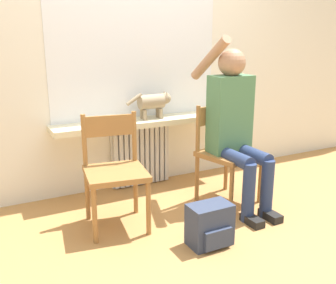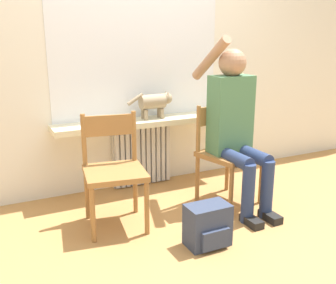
# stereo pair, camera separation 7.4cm
# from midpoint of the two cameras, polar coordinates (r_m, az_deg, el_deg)

# --- Properties ---
(ground_plane) EXTENTS (12.00, 12.00, 0.00)m
(ground_plane) POSITION_cam_midpoint_polar(r_m,az_deg,el_deg) (2.91, 4.69, -13.44)
(ground_plane) COLOR #B27F47
(wall_with_window) EXTENTS (7.00, 0.06, 2.70)m
(wall_with_window) POSITION_cam_midpoint_polar(r_m,az_deg,el_deg) (3.65, -5.44, 14.48)
(wall_with_window) COLOR white
(wall_with_window) RESTS_ON ground_plane
(radiator) EXTENTS (0.57, 0.08, 0.61)m
(radiator) POSITION_cam_midpoint_polar(r_m,az_deg,el_deg) (3.74, -4.59, -1.73)
(radiator) COLOR silver
(radiator) RESTS_ON ground_plane
(windowsill) EXTENTS (1.67, 0.29, 0.05)m
(windowsill) POSITION_cam_midpoint_polar(r_m,az_deg,el_deg) (3.57, -4.08, 2.91)
(windowsill) COLOR beige
(windowsill) RESTS_ON radiator
(window_glass) EXTENTS (1.60, 0.01, 1.15)m
(window_glass) POSITION_cam_midpoint_polar(r_m,az_deg,el_deg) (3.62, -5.18, 12.62)
(window_glass) COLOR white
(window_glass) RESTS_ON windowsill
(chair_left) EXTENTS (0.49, 0.49, 0.84)m
(chair_left) POSITION_cam_midpoint_polar(r_m,az_deg,el_deg) (2.93, -8.49, -3.94)
(chair_left) COLOR #9E6B38
(chair_left) RESTS_ON ground_plane
(chair_right) EXTENTS (0.52, 0.52, 0.84)m
(chair_right) POSITION_cam_midpoint_polar(r_m,az_deg,el_deg) (3.36, 7.80, -1.35)
(chair_right) COLOR #9E6B38
(chair_right) RESTS_ON ground_plane
(person) EXTENTS (0.36, 0.95, 1.40)m
(person) POSITION_cam_midpoint_polar(r_m,az_deg,el_deg) (3.23, 9.08, 3.04)
(person) COLOR navy
(person) RESTS_ON ground_plane
(cat) EXTENTS (0.44, 0.13, 0.24)m
(cat) POSITION_cam_midpoint_polar(r_m,az_deg,el_deg) (3.57, -2.69, 5.84)
(cat) COLOR #9E896B
(cat) RESTS_ON windowsill
(backpack) EXTENTS (0.30, 0.21, 0.29)m
(backpack) POSITION_cam_midpoint_polar(r_m,az_deg,el_deg) (2.75, 5.34, -11.93)
(backpack) COLOR #333D56
(backpack) RESTS_ON ground_plane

